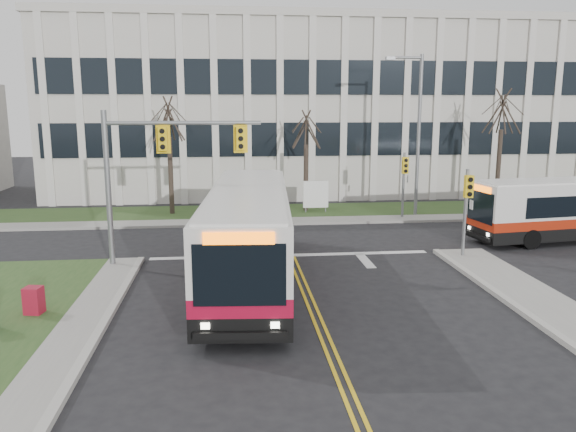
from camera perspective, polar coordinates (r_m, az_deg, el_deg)
The scene contains 14 objects.
ground at distance 16.59m, azimuth 3.38°, elevation -11.36°, with size 120.00×120.00×0.00m, color black.
sidewalk_cross at distance 31.87m, azimuth 7.89°, elevation -0.37°, with size 44.00×1.60×0.14m, color #9E9B93.
building_lawn at distance 34.55m, azimuth 6.79°, elevation 0.53°, with size 44.00×5.00×0.12m, color #2E4D21.
office_building at distance 45.76m, azimuth 3.64°, elevation 10.62°, with size 40.00×16.00×12.00m, color beige.
mast_arm_signal at distance 22.60m, azimuth -13.79°, elevation 5.50°, with size 6.11×0.38×6.20m.
signal_pole_near at distance 24.38m, azimuth 17.71°, elevation 1.51°, with size 0.34×0.39×3.80m.
signal_pole_far at distance 32.27m, azimuth 11.73°, elevation 4.02°, with size 0.34×0.39×3.80m.
streetlight at distance 33.08m, azimuth 12.88°, elevation 8.82°, with size 2.15×0.25×9.20m.
directory_sign at distance 33.41m, azimuth 2.83°, elevation 2.17°, with size 1.50×0.12×2.00m.
tree_left at distance 33.32m, azimuth -12.04°, elevation 9.42°, with size 1.80×1.80×7.70m.
tree_mid at distance 33.67m, azimuth 1.86°, elevation 8.60°, with size 1.80×1.80×6.82m.
tree_right at distance 37.03m, azimuth 20.93°, elevation 9.69°, with size 1.80×1.80×8.25m.
bus_main at distance 20.44m, azimuth -4.00°, elevation -2.10°, with size 2.73×12.60×3.36m, color silver, non-canonical shape.
newspaper_box_red at distance 18.91m, azimuth -24.41°, elevation -7.97°, with size 0.50×0.45×0.95m, color maroon.
Camera 1 is at (-2.53, -15.13, 6.31)m, focal length 35.00 mm.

